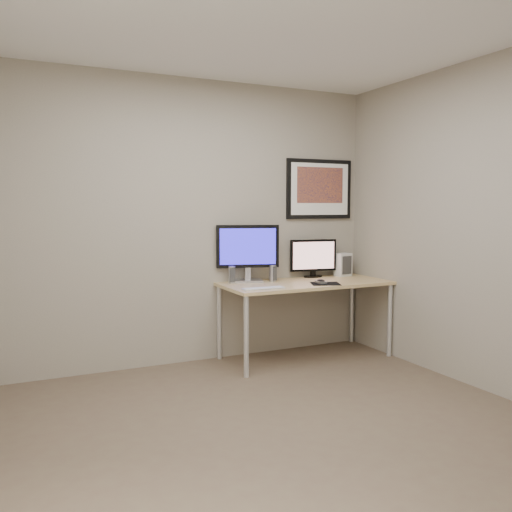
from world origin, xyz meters
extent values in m
plane|color=brown|center=(0.00, 0.00, 0.00)|extent=(3.60, 3.60, 0.00)
plane|color=white|center=(0.00, 0.00, 2.60)|extent=(3.60, 3.60, 0.00)
plane|color=gray|center=(0.00, 1.70, 1.30)|extent=(3.60, 0.00, 3.60)
plane|color=gray|center=(1.80, 0.00, 1.30)|extent=(0.00, 3.40, 3.40)
cube|color=#A4804F|center=(1.00, 1.35, 0.71)|extent=(1.60, 0.70, 0.03)
cylinder|color=silver|center=(0.24, 1.04, 0.35)|extent=(0.04, 0.04, 0.70)
cylinder|color=silver|center=(0.24, 1.66, 0.35)|extent=(0.04, 0.04, 0.70)
cylinder|color=silver|center=(1.76, 1.04, 0.35)|extent=(0.04, 0.04, 0.70)
cylinder|color=silver|center=(1.76, 1.66, 0.35)|extent=(0.04, 0.04, 0.70)
cube|color=black|center=(1.35, 1.68, 1.62)|extent=(0.75, 0.03, 0.60)
cube|color=white|center=(1.35, 1.67, 1.62)|extent=(0.67, 0.00, 0.52)
cube|color=orange|center=(1.35, 1.66, 1.66)|extent=(0.54, 0.00, 0.36)
cube|color=#A9A9AD|center=(0.51, 1.59, 0.74)|extent=(0.32, 0.26, 0.02)
cube|color=#A9A9AD|center=(0.51, 1.59, 0.81)|extent=(0.06, 0.06, 0.12)
cube|color=black|center=(0.51, 1.59, 1.07)|extent=(0.58, 0.21, 0.40)
cube|color=#19139D|center=(0.51, 1.57, 1.07)|extent=(0.51, 0.16, 0.34)
cube|color=black|center=(1.25, 1.62, 0.74)|extent=(0.22, 0.14, 0.02)
cube|color=black|center=(1.25, 1.62, 0.77)|extent=(0.05, 0.04, 0.05)
cube|color=black|center=(1.25, 1.62, 0.95)|extent=(0.49, 0.10, 0.32)
cube|color=#CF928A|center=(1.25, 1.60, 0.95)|extent=(0.44, 0.07, 0.27)
cylinder|color=#A9A9AD|center=(0.34, 1.58, 0.81)|extent=(0.08, 0.08, 0.16)
cylinder|color=#A9A9AD|center=(0.73, 1.51, 0.81)|extent=(0.08, 0.08, 0.16)
cube|color=silver|center=(0.45, 1.13, 0.74)|extent=(0.39, 0.12, 0.01)
cube|color=black|center=(1.10, 1.17, 0.73)|extent=(0.33, 0.32, 0.00)
ellipsoid|color=black|center=(1.07, 1.20, 0.75)|extent=(0.08, 0.12, 0.04)
cube|color=silver|center=(1.58, 1.57, 0.85)|extent=(0.17, 0.13, 0.24)
camera|label=1|loc=(-1.61, -3.05, 1.45)|focal=38.00mm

